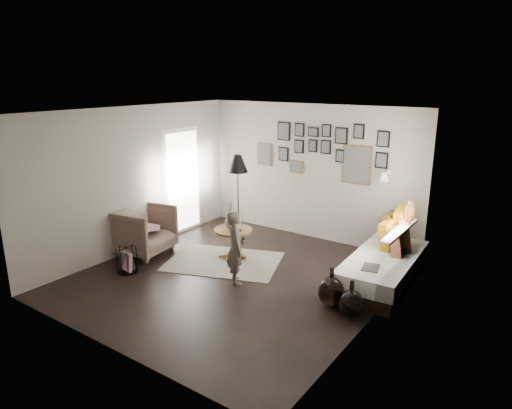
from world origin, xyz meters
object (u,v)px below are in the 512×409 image
Objects in this scene: vase at (230,220)px; pedestal_table at (234,244)px; floor_lamp at (238,167)px; magazine_basket at (127,260)px; child at (236,248)px; daybed at (386,263)px; demijohn_small at (351,303)px; demijohn_large at (331,291)px; armchair at (143,230)px.

pedestal_table is at bearing -14.04° from vase.
magazine_basket is (-0.54, -2.30, -1.24)m from floor_lamp.
child is (1.16, -1.60, -0.87)m from floor_lamp.
daybed is 2.33m from child.
demijohn_small is at bearing 11.73° from magazine_basket.
demijohn_small is at bearing -92.93° from daybed.
demijohn_large reaches higher than demijohn_small.
magazine_basket is 0.81× the size of demijohn_small.
daybed reaches higher than magazine_basket.
demijohn_large reaches higher than magazine_basket.
child reaches higher than vase.
daybed reaches higher than demijohn_small.
vase reaches higher than demijohn_small.
vase is 1.61m from armchair.
vase is 0.29× the size of floor_lamp.
vase is 1.07m from child.
daybed is at bearing -4.92° from floor_lamp.
daybed reaches higher than demijohn_large.
vase is 0.22× the size of daybed.
daybed is at bearing 11.71° from vase.
pedestal_table is at bearing 54.37° from magazine_basket.
floor_lamp reaches higher than demijohn_small.
armchair is at bearing -152.77° from pedestal_table.
pedestal_table is 0.71× the size of armchair.
pedestal_table is at bearing -71.86° from armchair.
demijohn_large is (2.25, -0.63, -0.46)m from vase.
demijohn_large is 0.37m from demijohn_small.
vase is at bearing 56.82° from magazine_basket.
pedestal_table is 1.67m from armchair.
child reaches higher than magazine_basket.
demijohn_large is (3.23, 0.86, 0.01)m from magazine_basket.
demijohn_large is at bearing -15.75° from pedestal_table.
pedestal_table is at bearing 164.25° from demijohn_large.
armchair is 1.87× the size of demijohn_small.
vase is at bearing -4.90° from child.
vase is 2.69m from daybed.
child reaches higher than pedestal_table.
floor_lamp is 3.30× the size of demijohn_small.
armchair is 2.31× the size of magazine_basket.
child is (-1.54, -0.16, 0.36)m from demijohn_large.
vase is at bearing 163.87° from demijohn_small.
child is (-1.89, -0.04, 0.38)m from demijohn_small.
armchair is at bearing -164.48° from daybed.
magazine_basket is at bearing 65.54° from child.
armchair is at bearing -177.73° from demijohn_large.
demijohn_small is (-0.00, -1.29, -0.13)m from daybed.
magazine_basket is (-1.06, -1.48, -0.04)m from pedestal_table.
daybed is at bearing -101.78° from child.
armchair is 0.57× the size of floor_lamp.
pedestal_table reaches higher than demijohn_small.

